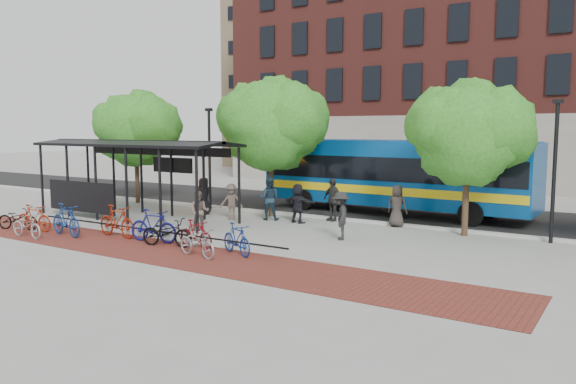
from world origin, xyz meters
The scene contains 31 objects.
ground centered at (0.00, 0.00, 0.00)m, with size 160.00×160.00×0.00m, color #9E9E99.
asphalt_street centered at (0.00, 8.00, 0.01)m, with size 160.00×8.00×0.01m, color black.
curb centered at (0.00, 4.00, 0.06)m, with size 160.00×0.25×0.12m, color #B7B7B2.
brick_strip centered at (-2.00, -5.00, 0.00)m, with size 24.00×3.00×0.01m, color maroon.
bike_rack_rail centered at (-3.30, -4.10, 0.00)m, with size 12.00×0.05×0.95m, color black.
building_tower centered at (-16.00, 40.00, 15.00)m, with size 22.00×22.00×30.00m, color #7A664C.
bus_shelter centered at (-8.13, -0.48, 3.00)m, with size 10.60×3.07×3.60m.
tree_a centered at (-11.91, 3.35, 4.24)m, with size 4.90×4.00×6.18m.
tree_b centered at (-2.90, 3.35, 4.46)m, with size 5.15×4.20×6.47m.
tree_c centered at (6.09, 3.35, 4.05)m, with size 4.66×3.80×5.92m.
lamp_post_left centered at (-7.00, 3.60, 2.75)m, with size 0.35×0.20×5.12m.
lamp_post_right centered at (9.00, 3.60, 2.75)m, with size 0.35×0.20×5.12m.
bus centered at (1.50, 7.11, 2.04)m, with size 13.25×3.52×3.55m.
bike_0 centered at (-9.69, -5.21, 0.47)m, with size 0.62×1.78×0.94m, color black.
bike_1 centered at (-8.82, -5.05, 0.54)m, with size 0.51×1.79×1.07m, color #9B260E.
bike_2 centered at (-7.82, -6.00, 0.47)m, with size 0.62×1.79×0.94m, color #9E9EA0.
bike_3 centered at (-6.83, -5.01, 0.62)m, with size 0.59×2.07×1.25m, color navy.
bike_5 centered at (-5.02, -4.10, 0.61)m, with size 0.58×2.04×1.22m, color maroon.
bike_7 centered at (-3.13, -4.06, 0.60)m, with size 0.57×2.01×1.21m, color navy.
bike_8 centered at (-2.21, -4.31, 0.51)m, with size 0.67×1.93×1.01m, color black.
bike_9 centered at (-1.19, -3.96, 0.49)m, with size 0.46×1.62×0.97m, color maroon.
bike_10 centered at (-0.24, -4.94, 0.46)m, with size 0.62×1.77×0.93m, color gray.
bike_11 centered at (0.64, -4.03, 0.52)m, with size 0.49×1.73×1.04m, color navy.
pedestrian_0 centered at (-6.11, 2.10, 0.89)m, with size 0.87×0.57×1.78m, color black.
pedestrian_2 centered at (-2.48, 2.35, 0.97)m, with size 0.94×0.73×1.94m, color #1A2D3D.
pedestrian_3 centered at (-3.96, 1.52, 0.82)m, with size 1.05×0.61×1.63m, color brown.
pedestrian_4 centered at (0.05, 3.66, 0.95)m, with size 1.12×0.47×1.91m, color #292929.
pedestrian_5 centered at (-0.95, 2.35, 0.86)m, with size 1.60×0.51×1.73m, color black.
pedestrian_6 centered at (3.04, 3.80, 0.88)m, with size 0.86×0.56×1.77m, color #3B342F.
pedestrian_8 centered at (-3.20, -1.50, 0.82)m, with size 0.79×0.62×1.63m, color brown.
pedestrian_9 centered at (2.33, 0.05, 0.90)m, with size 1.16×0.67×1.79m, color black.
Camera 1 is at (11.74, -18.25, 4.11)m, focal length 35.00 mm.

